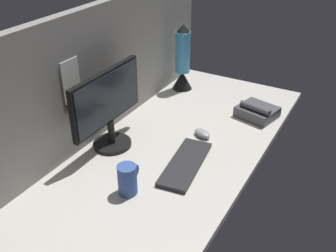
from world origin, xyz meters
The scene contains 8 objects.
ground_plane centered at (0.00, 0.00, -1.50)cm, with size 180.00×80.00×3.00cm, color beige.
cubicle_wall_back centered at (-0.03, 37.50, 30.99)cm, with size 180.00×5.50×61.97cm.
monitor centered at (-11.95, 25.12, 21.04)cm, with size 45.58×18.00×37.41cm.
keyboard centered at (-9.31, -13.04, 1.00)cm, with size 37.00×13.00×2.00cm, color #262628.
mouse centered at (16.20, -9.18, 1.70)cm, with size 5.60×9.60×3.40cm, color #99999E.
mug_ceramic_blue centered at (-36.19, -1.40, 6.40)cm, with size 11.79×7.69×12.73cm.
lava_lamp centered at (60.81, 25.48, 16.63)cm, with size 12.11×12.11×39.65cm.
desk_phone centered at (48.34, -25.99, 3.19)cm, with size 21.03×22.50×8.80cm.
Camera 1 is at (-132.86, -74.25, 101.41)cm, focal length 41.53 mm.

